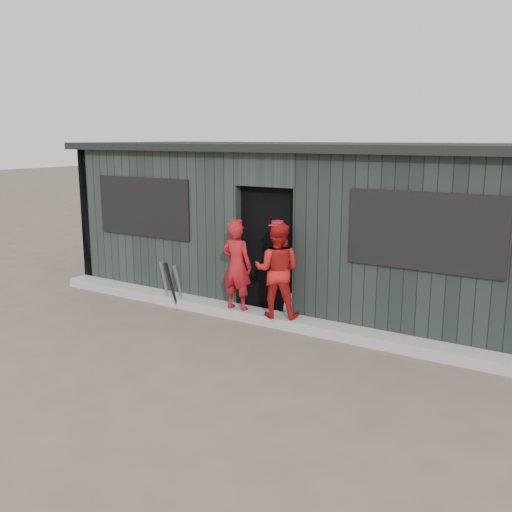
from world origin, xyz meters
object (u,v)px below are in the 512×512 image
Objects in this scene: player_red_left at (237,266)px; dugout at (310,222)px; player_grey_back at (300,274)px; player_red_right at (277,270)px; bat_right at (171,286)px; bat_mid at (179,286)px; bat_left at (165,283)px.

dugout is (0.31, 1.75, 0.47)m from player_red_left.
dugout reaches higher than player_grey_back.
bat_right is at bearing -12.78° from player_red_right.
player_red_right is at bearing -77.56° from dugout.
bat_right is (-0.05, -0.12, 0.03)m from bat_mid.
bat_left is 2.27m from player_grey_back.
bat_left is 1.03× the size of bat_mid.
bat_right is 0.59× the size of player_grey_back.
bat_left is at bearing -133.18° from dugout.
bat_left reaches higher than bat_mid.
dugout is at bearing 52.67° from bat_mid.
player_red_left is (1.08, 0.08, 0.45)m from bat_mid.
player_red_right reaches higher than bat_left.
bat_mid is 2.48m from dugout.
player_red_right reaches higher than player_red_left.
player_red_left is at bearing 2.46° from bat_left.
bat_right is at bearing -110.77° from bat_mid.
player_red_right is 1.83m from dugout.
bat_mid is at bearing -127.33° from dugout.
player_red_right is at bearing 2.06° from bat_left.
bat_mid is 0.91× the size of bat_right.
player_red_right is (0.70, 0.02, 0.02)m from player_red_left.
player_red_left reaches higher than bat_mid.
player_grey_back is at bearing 21.48° from bat_right.
player_grey_back is (0.08, 0.53, -0.16)m from player_red_right.
player_red_right is 0.56m from player_grey_back.
player_grey_back is at bearing -149.25° from player_red_left.
player_red_right reaches higher than player_grey_back.
player_grey_back reaches higher than bat_left.
dugout is (1.44, 1.95, 0.89)m from bat_right.
bat_right is at bearing 5.53° from player_red_left.
bat_left is 2.14m from player_red_right.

